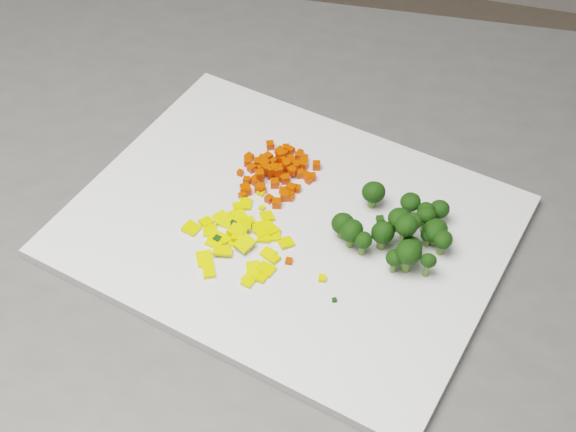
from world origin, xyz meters
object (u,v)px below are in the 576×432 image
(carrot_pile, at_px, (274,167))
(pepper_pile, at_px, (235,236))
(broccoli_pile, at_px, (393,220))
(counter_block, at_px, (320,414))
(cutting_board, at_px, (288,226))

(carrot_pile, bearing_deg, pepper_pile, -96.11)
(broccoli_pile, bearing_deg, counter_block, 151.09)
(carrot_pile, distance_m, broccoli_pile, 0.15)
(cutting_board, relative_size, pepper_pile, 3.88)
(broccoli_pile, bearing_deg, pepper_pile, -162.98)
(counter_block, relative_size, carrot_pile, 11.58)
(counter_block, bearing_deg, pepper_pile, -134.14)
(counter_block, distance_m, broccoli_pile, 0.49)
(carrot_pile, relative_size, pepper_pile, 0.86)
(pepper_pile, relative_size, broccoli_pile, 0.97)
(cutting_board, height_order, pepper_pile, pepper_pile)
(counter_block, distance_m, carrot_pile, 0.48)
(cutting_board, height_order, carrot_pile, carrot_pile)
(counter_block, relative_size, pepper_pile, 9.99)
(pepper_pile, bearing_deg, broccoli_pile, 17.02)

